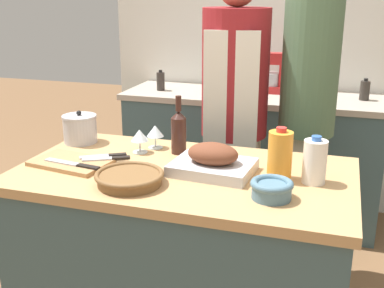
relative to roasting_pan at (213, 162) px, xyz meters
name	(u,v)px	position (x,y,z in m)	size (l,w,h in m)	color
kitchen_island	(184,266)	(-0.12, -0.01, -0.50)	(1.38, 0.76, 0.90)	#3D565B
back_counter	(251,155)	(-0.12, 1.54, -0.49)	(1.83, 0.60, 0.92)	#3D565B
back_wall	(264,38)	(-0.12, 1.89, 0.32)	(2.33, 0.10, 2.55)	silver
roasting_pan	(213,162)	(0.00, 0.00, 0.00)	(0.34, 0.27, 0.13)	#BCBCC1
wicker_basket	(129,178)	(-0.27, -0.21, -0.02)	(0.27, 0.27, 0.05)	brown
cutting_board	(71,162)	(-0.60, -0.09, -0.04)	(0.35, 0.25, 0.02)	#AD7F51
stock_pot	(80,129)	(-0.72, 0.21, 0.02)	(0.16, 0.16, 0.16)	#B7B7BC
mixing_bowl	(272,189)	(0.27, -0.18, -0.01)	(0.15, 0.15, 0.07)	slate
juice_jug	(280,155)	(0.27, 0.01, 0.05)	(0.09, 0.09, 0.21)	orange
milk_jug	(315,161)	(0.40, 0.01, 0.04)	(0.09, 0.09, 0.19)	white
wine_bottle_green	(179,131)	(-0.21, 0.20, 0.06)	(0.07, 0.07, 0.27)	#381E19
wine_glass_left	(155,132)	(-0.34, 0.23, 0.03)	(0.08, 0.08, 0.11)	silver
wine_glass_right	(140,136)	(-0.38, 0.15, 0.03)	(0.08, 0.08, 0.11)	silver
knife_chef	(74,164)	(-0.56, -0.13, -0.03)	(0.27, 0.07, 0.01)	#B7B7BC
knife_paring	(108,158)	(-0.46, -0.02, -0.03)	(0.19, 0.12, 0.01)	#B7B7BC
knife_bread	(105,156)	(-0.49, 0.00, -0.03)	(0.19, 0.13, 0.01)	#B7B7BC
stand_mixer	(275,76)	(0.01, 1.64, 0.08)	(0.18, 0.14, 0.28)	#B22323
condiment_bottle_tall	(365,90)	(0.62, 1.58, 0.03)	(0.06, 0.06, 0.15)	#332D28
condiment_bottle_short	(161,81)	(-0.79, 1.48, 0.03)	(0.06, 0.06, 0.15)	#332D28
condiment_bottle_extra	(206,83)	(-0.45, 1.50, 0.03)	(0.06, 0.06, 0.15)	#234C28
person_cook_aproned	(234,114)	(-0.09, 0.80, 0.00)	(0.37, 0.38, 1.73)	beige
person_cook_guest	(307,107)	(0.30, 0.84, 0.06)	(0.30, 0.30, 1.79)	beige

